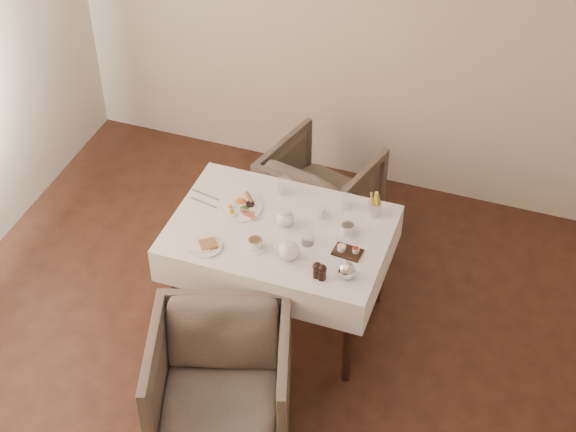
% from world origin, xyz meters
% --- Properties ---
extents(table, '(1.28, 0.88, 0.75)m').
position_xyz_m(table, '(-0.15, 0.92, 0.64)').
color(table, black).
rests_on(table, ground).
extents(armchair_near, '(0.95, 0.96, 0.70)m').
position_xyz_m(armchair_near, '(-0.19, 0.06, 0.35)').
color(armchair_near, '#4B4337').
rests_on(armchair_near, ground).
extents(armchair_far, '(0.84, 0.85, 0.63)m').
position_xyz_m(armchair_far, '(-0.19, 1.84, 0.32)').
color(armchair_far, '#4B4337').
rests_on(armchair_far, ground).
extents(breakfast_plate, '(0.28, 0.28, 0.03)m').
position_xyz_m(breakfast_plate, '(-0.44, 1.02, 0.76)').
color(breakfast_plate, white).
rests_on(breakfast_plate, table).
extents(side_plate, '(0.20, 0.19, 0.02)m').
position_xyz_m(side_plate, '(-0.50, 0.63, 0.76)').
color(side_plate, white).
rests_on(side_plate, table).
extents(teapot_centre, '(0.17, 0.15, 0.12)m').
position_xyz_m(teapot_centre, '(-0.13, 0.96, 0.81)').
color(teapot_centre, white).
rests_on(teapot_centre, table).
extents(teapot_front, '(0.17, 0.14, 0.13)m').
position_xyz_m(teapot_front, '(-0.02, 0.70, 0.82)').
color(teapot_front, white).
rests_on(teapot_front, table).
extents(creamer, '(0.07, 0.07, 0.07)m').
position_xyz_m(creamer, '(0.04, 1.10, 0.79)').
color(creamer, white).
rests_on(creamer, table).
extents(teacup_near, '(0.13, 0.13, 0.06)m').
position_xyz_m(teacup_near, '(-0.23, 0.72, 0.78)').
color(teacup_near, white).
rests_on(teacup_near, table).
extents(teacup_far, '(0.13, 0.13, 0.07)m').
position_xyz_m(teacup_far, '(0.23, 1.01, 0.78)').
color(teacup_far, white).
rests_on(teacup_far, table).
extents(glass_left, '(0.09, 0.09, 0.10)m').
position_xyz_m(glass_left, '(-0.24, 1.24, 0.81)').
color(glass_left, silver).
rests_on(glass_left, table).
extents(glass_mid, '(0.09, 0.09, 0.10)m').
position_xyz_m(glass_mid, '(0.04, 0.85, 0.81)').
color(glass_mid, silver).
rests_on(glass_mid, table).
extents(glass_right, '(0.07, 0.07, 0.09)m').
position_xyz_m(glass_right, '(0.16, 1.23, 0.80)').
color(glass_right, silver).
rests_on(glass_right, table).
extents(condiment_board, '(0.17, 0.12, 0.04)m').
position_xyz_m(condiment_board, '(0.28, 0.85, 0.77)').
color(condiment_board, black).
rests_on(condiment_board, table).
extents(pepper_mill_left, '(0.07, 0.07, 0.11)m').
position_xyz_m(pepper_mill_left, '(0.17, 0.61, 0.81)').
color(pepper_mill_left, black).
rests_on(pepper_mill_left, table).
extents(pepper_mill_right, '(0.06, 0.06, 0.10)m').
position_xyz_m(pepper_mill_right, '(0.21, 0.61, 0.81)').
color(pepper_mill_right, black).
rests_on(pepper_mill_right, table).
extents(silver_pot, '(0.12, 0.10, 0.13)m').
position_xyz_m(silver_pot, '(0.33, 0.66, 0.82)').
color(silver_pot, white).
rests_on(silver_pot, table).
extents(fries_cup, '(0.08, 0.08, 0.17)m').
position_xyz_m(fries_cup, '(0.33, 1.22, 0.83)').
color(fries_cup, silver).
rests_on(fries_cup, table).
extents(cutlery_fork, '(0.20, 0.05, 0.00)m').
position_xyz_m(cutlery_fork, '(-0.68, 1.05, 0.76)').
color(cutlery_fork, silver).
rests_on(cutlery_fork, table).
extents(cutlery_knife, '(0.20, 0.06, 0.00)m').
position_xyz_m(cutlery_knife, '(-0.66, 0.98, 0.76)').
color(cutlery_knife, silver).
rests_on(cutlery_knife, table).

